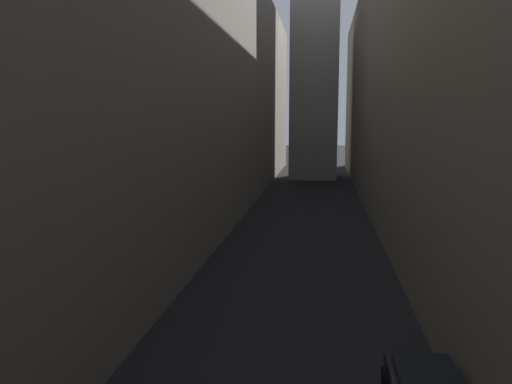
{
  "coord_description": "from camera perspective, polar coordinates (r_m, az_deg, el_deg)",
  "views": [
    {
      "loc": [
        1.35,
        9.38,
        8.45
      ],
      "look_at": [
        0.0,
        19.57,
        6.97
      ],
      "focal_mm": 35.28,
      "sensor_mm": 36.0,
      "label": 1
    }
  ],
  "objects": [
    {
      "name": "building_block_left",
      "position": [
        42.78,
        -10.38,
        12.72
      ],
      "size": [
        12.22,
        108.0,
        23.85
      ],
      "primitive_type": "cube",
      "color": "gray",
      "rests_on": "ground"
    },
    {
      "name": "building_block_right",
      "position": [
        41.9,
        21.45,
        12.23
      ],
      "size": [
        11.15,
        108.0,
        23.61
      ],
      "primitive_type": "cube",
      "color": "#756B5B",
      "rests_on": "ground"
    },
    {
      "name": "ground_plane",
      "position": [
        39.56,
        5.42,
        -4.18
      ],
      "size": [
        264.0,
        264.0,
        0.0
      ],
      "primitive_type": "plane",
      "color": "black"
    }
  ]
}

